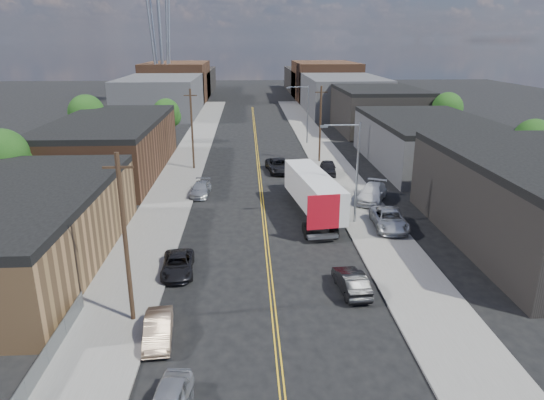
{
  "coord_description": "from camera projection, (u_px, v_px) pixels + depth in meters",
  "views": [
    {
      "loc": [
        -1.43,
        -14.94,
        15.49
      ],
      "look_at": [
        0.62,
        24.43,
        2.5
      ],
      "focal_mm": 32.0,
      "sensor_mm": 36.0,
      "label": 1
    }
  ],
  "objects": [
    {
      "name": "skyline_right_a",
      "position": [
        342.0,
        94.0,
        108.93
      ],
      "size": [
        16.0,
        30.0,
        8.0
      ],
      "primitive_type": "cube",
      "color": "#3B3B3D",
      "rests_on": "ground"
    },
    {
      "name": "streetlight_near",
      "position": [
        353.0,
        165.0,
        41.51
      ],
      "size": [
        3.39,
        0.25,
        9.0
      ],
      "color": "gray",
      "rests_on": "ground"
    },
    {
      "name": "car_right_oncoming",
      "position": [
        351.0,
        282.0,
        31.22
      ],
      "size": [
        1.92,
        4.49,
        1.44
      ],
      "primitive_type": "imported",
      "rotation": [
        0.0,
        0.0,
        3.23
      ],
      "color": "black",
      "rests_on": "ground"
    },
    {
      "name": "ground",
      "position": [
        256.0,
        144.0,
        75.99
      ],
      "size": [
        260.0,
        260.0,
        0.0
      ],
      "primitive_type": "plane",
      "color": "black",
      "rests_on": "ground"
    },
    {
      "name": "car_right_lot_c",
      "position": [
        328.0,
        168.0,
        58.09
      ],
      "size": [
        2.57,
        5.01,
        1.63
      ],
      "primitive_type": "imported",
      "rotation": [
        0.0,
        0.0,
        -0.14
      ],
      "color": "black",
      "rests_on": "sidewalk_right"
    },
    {
      "name": "chainlink_fence",
      "position": [
        26.0,
        390.0,
        21.63
      ],
      "size": [
        0.05,
        16.0,
        1.22
      ],
      "color": "slate",
      "rests_on": "ground"
    },
    {
      "name": "industrial_right_b",
      "position": [
        428.0,
        141.0,
        62.85
      ],
      "size": [
        14.0,
        24.0,
        6.1
      ],
      "color": "#3B3B3D",
      "rests_on": "ground"
    },
    {
      "name": "warehouse_tan",
      "position": [
        15.0,
        229.0,
        34.39
      ],
      "size": [
        12.0,
        22.0,
        5.6
      ],
      "color": "olive",
      "rests_on": "ground"
    },
    {
      "name": "streetlight_far",
      "position": [
        305.0,
        110.0,
        74.7
      ],
      "size": [
        3.39,
        0.25,
        9.0
      ],
      "color": "gray",
      "rests_on": "ground"
    },
    {
      "name": "skyline_right_b",
      "position": [
        325.0,
        81.0,
        132.33
      ],
      "size": [
        16.0,
        26.0,
        10.0
      ],
      "primitive_type": "cube",
      "color": "#4F301F",
      "rests_on": "ground"
    },
    {
      "name": "tree_left_far",
      "position": [
        167.0,
        114.0,
        75.77
      ],
      "size": [
        4.35,
        4.2,
        6.97
      ],
      "color": "black",
      "rests_on": "ground"
    },
    {
      "name": "skyline_left_b",
      "position": [
        177.0,
        82.0,
        130.35
      ],
      "size": [
        16.0,
        26.0,
        10.0
      ],
      "primitive_type": "cube",
      "color": "#4F301F",
      "rests_on": "ground"
    },
    {
      "name": "car_right_lot_b",
      "position": [
        372.0,
        193.0,
        48.52
      ],
      "size": [
        4.51,
        6.14,
        1.65
      ],
      "primitive_type": "imported",
      "rotation": [
        0.0,
        0.0,
        -0.44
      ],
      "color": "silver",
      "rests_on": "sidewalk_right"
    },
    {
      "name": "car_left_b",
      "position": [
        158.0,
        329.0,
        26.15
      ],
      "size": [
        1.81,
        4.18,
        1.34
      ],
      "primitive_type": "imported",
      "rotation": [
        0.0,
        0.0,
        0.1
      ],
      "color": "#957A61",
      "rests_on": "ground"
    },
    {
      "name": "car_right_lot_a",
      "position": [
        389.0,
        219.0,
        41.52
      ],
      "size": [
        3.03,
        5.85,
        1.58
      ],
      "primitive_type": "imported",
      "rotation": [
        0.0,
        0.0,
        -0.07
      ],
      "color": "#B7B9BD",
      "rests_on": "sidewalk_right"
    },
    {
      "name": "centerline",
      "position": [
        259.0,
        168.0,
        61.77
      ],
      "size": [
        0.32,
        120.0,
        0.01
      ],
      "primitive_type": "cube",
      "color": "gold",
      "rests_on": "ground"
    },
    {
      "name": "sidewalk_left",
      "position": [
        184.0,
        169.0,
        61.27
      ],
      "size": [
        5.0,
        140.0,
        0.15
      ],
      "primitive_type": "cube",
      "color": "slate",
      "rests_on": "ground"
    },
    {
      "name": "skyline_right_c",
      "position": [
        314.0,
        81.0,
        151.77
      ],
      "size": [
        16.0,
        40.0,
        7.0
      ],
      "primitive_type": "cube",
      "color": "black",
      "rests_on": "ground"
    },
    {
      "name": "tree_right_far",
      "position": [
        448.0,
        110.0,
        75.86
      ],
      "size": [
        4.85,
        4.76,
        7.91
      ],
      "color": "black",
      "rests_on": "ground"
    },
    {
      "name": "utility_pole_left_far",
      "position": [
        192.0,
        129.0,
        59.75
      ],
      "size": [
        1.6,
        0.26,
        10.0
      ],
      "color": "black",
      "rests_on": "ground"
    },
    {
      "name": "warehouse_brown",
      "position": [
        111.0,
        146.0,
        58.89
      ],
      "size": [
        12.0,
        26.0,
        6.6
      ],
      "color": "#4F301F",
      "rests_on": "ground"
    },
    {
      "name": "skyline_left_a",
      "position": [
        162.0,
        95.0,
        106.95
      ],
      "size": [
        16.0,
        30.0,
        8.0
      ],
      "primitive_type": "cube",
      "color": "#3B3B3D",
      "rests_on": "ground"
    },
    {
      "name": "industrial_right_c",
      "position": [
        377.0,
        109.0,
        87.27
      ],
      "size": [
        14.0,
        22.0,
        7.6
      ],
      "color": "black",
      "rests_on": "ground"
    },
    {
      "name": "tree_right_near",
      "position": [
        534.0,
        142.0,
        53.19
      ],
      "size": [
        4.6,
        4.48,
        7.44
      ],
      "color": "black",
      "rests_on": "ground"
    },
    {
      "name": "sidewalk_right",
      "position": [
        333.0,
        167.0,
        62.21
      ],
      "size": [
        5.0,
        140.0,
        0.15
      ],
      "primitive_type": "cube",
      "color": "slate",
      "rests_on": "ground"
    },
    {
      "name": "car_left_d",
      "position": [
        201.0,
        189.0,
        50.82
      ],
      "size": [
        2.21,
        4.8,
        1.36
      ],
      "primitive_type": "imported",
      "rotation": [
        0.0,
        0.0,
        -0.06
      ],
      "color": "#AAADAF",
      "rests_on": "ground"
    },
    {
      "name": "tree_left_near",
      "position": [
        4.0,
        158.0,
        44.73
      ],
      "size": [
        4.85,
        4.76,
        7.91
      ],
      "color": "black",
      "rests_on": "ground"
    },
    {
      "name": "car_left_c",
      "position": [
        178.0,
        265.0,
        33.74
      ],
      "size": [
        2.44,
        4.77,
        1.29
      ],
      "primitive_type": "imported",
      "rotation": [
        0.0,
        0.0,
        0.07
      ],
      "color": "black",
      "rests_on": "ground"
    },
    {
      "name": "semi_truck",
      "position": [
        311.0,
        188.0,
        45.51
      ],
      "size": [
        4.28,
        15.78,
        4.05
      ],
      "rotation": [
        0.0,
        0.0,
        0.14
      ],
      "color": "silver",
      "rests_on": "ground"
    },
    {
      "name": "skyline_left_c",
      "position": [
        186.0,
        81.0,
        149.79
      ],
      "size": [
        16.0,
        40.0,
        7.0
      ],
      "primitive_type": "cube",
      "color": "black",
      "rests_on": "ground"
    },
    {
      "name": "car_ahead_truck",
      "position": [
        279.0,
        166.0,
        59.8
      ],
      "size": [
        3.37,
        6.05,
        1.6
      ],
      "primitive_type": "imported",
      "rotation": [
        0.0,
        0.0,
        0.13
      ],
      "color": "black",
      "rests_on": "ground"
    },
    {
      "name": "utility_pole_right",
      "position": [
        320.0,
        124.0,
        63.41
      ],
      "size": [
        1.6,
        0.26,
        10.0
      ],
      "color": "black",
      "rests_on": "ground"
    },
    {
      "name": "utility_pole_left_near",
      "position": [
        125.0,
        239.0,
        26.56
      ],
      "size": [
        1.6,
        0.26,
        10.0
      ],
      "color": "black",
      "rests_on": "ground"
    },
    {
      "name": "tree_left_mid",
      "position": [
        87.0,
        115.0,
        68.35
      ],
      "size": [
        5.1,
        5.04,
        8.37
      ],
      "color": "black",
      "rests_on": "ground"
    }
  ]
}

